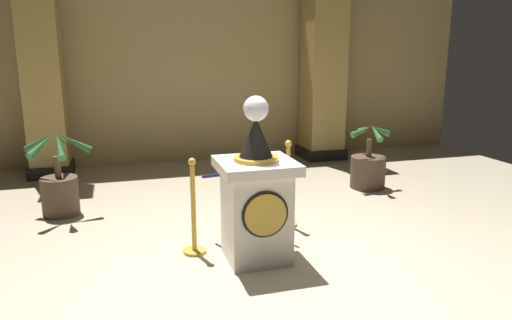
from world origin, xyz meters
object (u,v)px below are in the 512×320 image
(stanchion_near, at_px, (288,196))
(stanchion_far, at_px, (194,220))
(potted_palm_left, at_px, (59,187))
(pedestal_clock, at_px, (256,198))
(potted_palm_right, at_px, (368,168))

(stanchion_near, relative_size, stanchion_far, 1.03)
(stanchion_far, bearing_deg, stanchion_near, 21.60)
(stanchion_far, bearing_deg, potted_palm_left, 131.30)
(potted_palm_left, bearing_deg, stanchion_far, -48.70)
(stanchion_near, bearing_deg, stanchion_far, -158.40)
(stanchion_far, bearing_deg, pedestal_clock, -28.46)
(potted_palm_right, bearing_deg, potted_palm_left, -179.98)
(pedestal_clock, height_order, potted_palm_right, pedestal_clock)
(pedestal_clock, distance_m, potted_palm_right, 3.11)
(stanchion_far, distance_m, potted_palm_left, 2.21)
(stanchion_near, bearing_deg, potted_palm_left, 156.03)
(pedestal_clock, distance_m, potted_palm_left, 2.85)
(stanchion_near, height_order, stanchion_far, stanchion_near)
(potted_palm_left, height_order, potted_palm_right, potted_palm_left)
(stanchion_near, distance_m, stanchion_far, 1.30)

